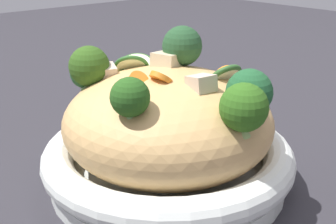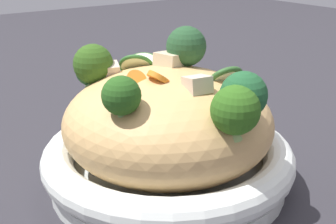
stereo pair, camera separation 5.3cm
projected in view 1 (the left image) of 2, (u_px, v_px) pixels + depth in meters
ground_plane at (168, 181)px, 0.56m from camera, size 3.00×3.00×0.00m
serving_bowl at (168, 161)px, 0.55m from camera, size 0.31×0.31×0.06m
noodle_heap at (168, 122)px, 0.53m from camera, size 0.25×0.25×0.13m
broccoli_florets at (170, 78)px, 0.49m from camera, size 0.18×0.26×0.09m
carrot_coins at (181, 74)px, 0.53m from camera, size 0.16×0.10×0.04m
zucchini_slices at (157, 69)px, 0.56m from camera, size 0.10×0.18×0.04m
chicken_chunks at (157, 70)px, 0.52m from camera, size 0.10×0.15×0.04m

